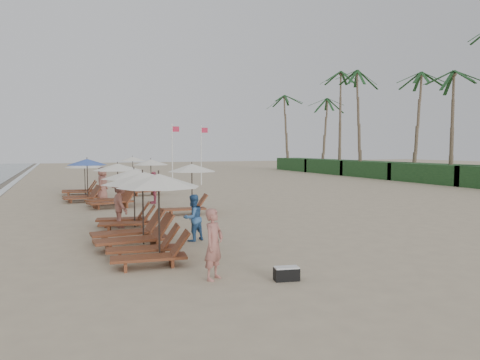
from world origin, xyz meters
name	(u,v)px	position (x,y,z in m)	size (l,w,h in m)	color
ground	(283,228)	(0.00, 0.00, 0.00)	(160.00, 160.00, 0.00)	tan
shrub_hedge	(434,173)	(22.00, 14.50, 0.80)	(3.20, 53.00, 1.60)	#193D1C
palm_row	(429,66)	(21.91, 15.40, 9.91)	(7.00, 52.00, 12.30)	brown
lounger_station_0	(151,218)	(-5.43, -3.08, 1.15)	(2.47, 2.16, 2.27)	brown
lounger_station_1	(134,209)	(-5.51, -0.84, 1.08)	(2.83, 2.46, 2.19)	brown
lounger_station_2	(129,197)	(-5.24, 2.20, 1.14)	(2.62, 2.36, 2.16)	brown
lounger_station_3	(112,186)	(-5.13, 8.64, 1.05)	(2.89, 2.57, 2.16)	brown
lounger_station_4	(83,180)	(-6.35, 11.53, 1.18)	(2.48, 2.15, 2.34)	brown
lounger_station_5	(81,178)	(-6.31, 15.06, 1.09)	(2.63, 2.37, 2.07)	brown
inland_station_0	(189,183)	(-2.24, 4.82, 1.40)	(2.66, 2.24, 2.22)	brown
inland_station_1	(148,173)	(-2.41, 13.57, 1.41)	(2.67, 2.24, 2.22)	brown
inland_station_2	(130,167)	(-2.12, 23.05, 1.39)	(2.67, 2.24, 2.22)	brown
beachgoer_near	(214,244)	(-4.43, -5.15, 0.80)	(0.58, 0.38, 1.59)	#A16257
beachgoer_mid_a	(193,218)	(-3.70, -0.96, 0.74)	(0.72, 0.56, 1.48)	#2F598F
beachgoer_mid_b	(121,204)	(-5.51, 2.35, 0.87)	(1.12, 0.64, 1.74)	brown
beachgoer_far_a	(154,188)	(-2.95, 9.10, 0.85)	(0.99, 0.41, 1.70)	#B84964
beachgoer_far_b	(102,184)	(-5.35, 11.60, 0.94)	(0.92, 0.60, 1.88)	#B97464
duffel_bag	(287,273)	(-2.96, -5.82, 0.16)	(0.59, 0.38, 0.31)	black
flag_pole_near	(173,152)	(0.40, 18.77, 2.63)	(0.59, 0.08, 4.77)	silver
flag_pole_far	(202,152)	(2.98, 19.74, 2.63)	(0.60, 0.08, 4.76)	silver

